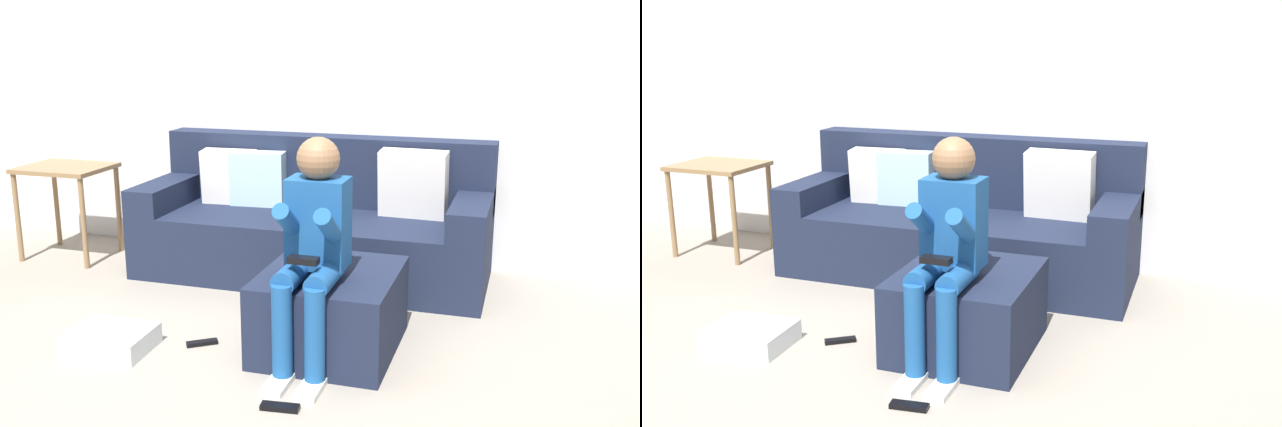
{
  "view_description": "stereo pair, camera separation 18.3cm",
  "coord_description": "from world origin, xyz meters",
  "views": [
    {
      "loc": [
        1.33,
        -2.42,
        1.55
      ],
      "look_at": [
        0.2,
        1.3,
        0.56
      ],
      "focal_mm": 39.99,
      "sensor_mm": 36.0,
      "label": 1
    },
    {
      "loc": [
        1.51,
        -2.36,
        1.55
      ],
      "look_at": [
        0.2,
        1.3,
        0.56
      ],
      "focal_mm": 39.99,
      "sensor_mm": 36.0,
      "label": 2
    }
  ],
  "objects": [
    {
      "name": "ottoman",
      "position": [
        0.41,
        0.78,
        0.2
      ],
      "size": [
        0.65,
        0.73,
        0.41
      ],
      "primitive_type": "cube",
      "color": "#192138",
      "rests_on": "ground_plane"
    },
    {
      "name": "person_seated",
      "position": [
        0.38,
        0.6,
        0.62
      ],
      "size": [
        0.28,
        0.58,
        1.09
      ],
      "color": "#194C8C",
      "rests_on": "ground_plane"
    },
    {
      "name": "side_table",
      "position": [
        -1.78,
        1.72,
        0.55
      ],
      "size": [
        0.59,
        0.48,
        0.65
      ],
      "color": "olive",
      "rests_on": "ground_plane"
    },
    {
      "name": "storage_bin",
      "position": [
        -0.64,
        0.44,
        0.05
      ],
      "size": [
        0.42,
        0.33,
        0.11
      ],
      "primitive_type": "cube",
      "rotation": [
        0.0,
        0.0,
        0.03
      ],
      "color": "silver",
      "rests_on": "ground_plane"
    },
    {
      "name": "wall_back",
      "position": [
        0.0,
        2.3,
        1.26
      ],
      "size": [
        6.22,
        0.1,
        2.53
      ],
      "primitive_type": "cube",
      "color": "silver",
      "rests_on": "ground_plane"
    },
    {
      "name": "couch_sectional",
      "position": [
        -0.01,
        1.89,
        0.33
      ],
      "size": [
        2.25,
        0.86,
        0.88
      ],
      "color": "#192138",
      "rests_on": "ground_plane"
    },
    {
      "name": "remote_near_ottoman",
      "position": [
        0.38,
        0.13,
        0.01
      ],
      "size": [
        0.17,
        0.07,
        0.02
      ],
      "primitive_type": "cube",
      "rotation": [
        0.0,
        0.0,
        0.1
      ],
      "color": "black",
      "rests_on": "ground_plane"
    },
    {
      "name": "remote_by_storage_bin",
      "position": [
        -0.22,
        0.62,
        0.01
      ],
      "size": [
        0.15,
        0.12,
        0.02
      ],
      "primitive_type": "cube",
      "rotation": [
        0.0,
        0.0,
        0.62
      ],
      "color": "black",
      "rests_on": "ground_plane"
    },
    {
      "name": "ground_plane",
      "position": [
        0.0,
        0.0,
        0.0
      ],
      "size": [
        8.09,
        8.09,
        0.0
      ],
      "primitive_type": "plane",
      "color": "gray"
    }
  ]
}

